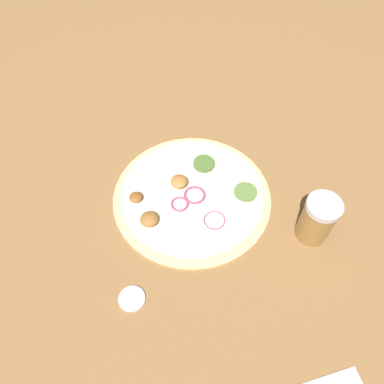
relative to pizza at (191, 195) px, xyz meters
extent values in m
plane|color=brown|center=(0.00, 0.00, -0.01)|extent=(3.00, 3.00, 0.00)
cylinder|color=#D6B77A|center=(0.00, 0.00, 0.00)|extent=(0.32, 0.32, 0.01)
cylinder|color=beige|center=(0.00, 0.00, 0.00)|extent=(0.29, 0.29, 0.00)
cylinder|color=#47662D|center=(0.07, 0.03, 0.01)|extent=(0.05, 0.05, 0.01)
ellipsoid|color=#996633|center=(0.01, 0.03, 0.01)|extent=(0.04, 0.04, 0.02)
ellipsoid|color=brown|center=(-0.08, 0.07, 0.01)|extent=(0.03, 0.03, 0.01)
torus|color=#934266|center=(0.01, -0.01, 0.01)|extent=(0.04, 0.04, 0.01)
torus|color=#A34C70|center=(-0.02, -0.08, 0.01)|extent=(0.04, 0.04, 0.00)
cylinder|color=#567538|center=(0.08, -0.08, 0.01)|extent=(0.05, 0.05, 0.00)
torus|color=#934266|center=(-0.03, 0.00, 0.01)|extent=(0.04, 0.04, 0.00)
ellipsoid|color=brown|center=(-0.10, 0.01, 0.01)|extent=(0.04, 0.04, 0.02)
cylinder|color=olive|center=(0.09, -0.22, 0.04)|extent=(0.06, 0.06, 0.09)
cylinder|color=#B2B2B7|center=(0.09, -0.22, 0.09)|extent=(0.06, 0.06, 0.01)
cylinder|color=#B2B2B7|center=(-0.23, -0.07, 0.00)|extent=(0.05, 0.05, 0.01)
camera|label=1|loc=(-0.32, -0.29, 0.63)|focal=35.00mm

